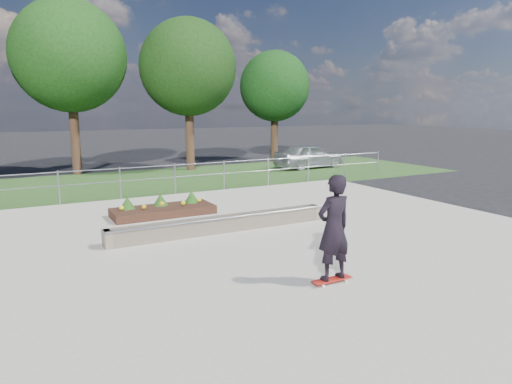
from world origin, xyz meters
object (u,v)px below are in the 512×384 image
Objects in this scene: skateboarder at (334,228)px; parked_car at (309,156)px; grind_ledge at (223,224)px; planter_bed at (163,209)px.

parked_car is at bearing 56.74° from skateboarder.
planter_bed is at bearing 107.35° from grind_ledge.
parked_car reaches higher than grind_ledge.
skateboarder reaches higher than parked_car.
skateboarder reaches higher than planter_bed.
grind_ledge is 1.53× the size of parked_car.
planter_bed is 0.76× the size of parked_car.
planter_bed reaches higher than grind_ledge.
grind_ledge is at bearing -72.65° from planter_bed.
skateboarder is at bearing 142.69° from parked_car.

